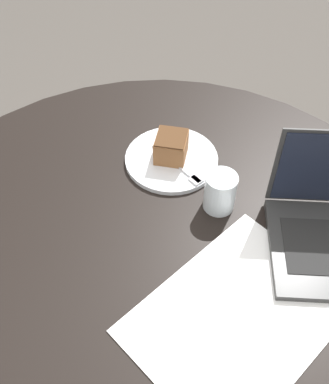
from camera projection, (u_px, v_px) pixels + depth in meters
ground_plane at (159, 376)px, 1.46m from camera, size 12.00×12.00×0.00m
dining_table at (157, 287)px, 1.02m from camera, size 1.24×1.24×0.71m
paper_document at (238, 315)px, 0.83m from camera, size 0.47×0.42×0.00m
plate at (171, 159)px, 1.10m from camera, size 0.23×0.23×0.01m
cake_slice at (171, 147)px, 1.08m from camera, size 0.10×0.11×0.06m
fork at (181, 167)px, 1.07m from camera, size 0.08×0.17×0.00m
water_glass at (220, 192)px, 0.98m from camera, size 0.07×0.07×0.09m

